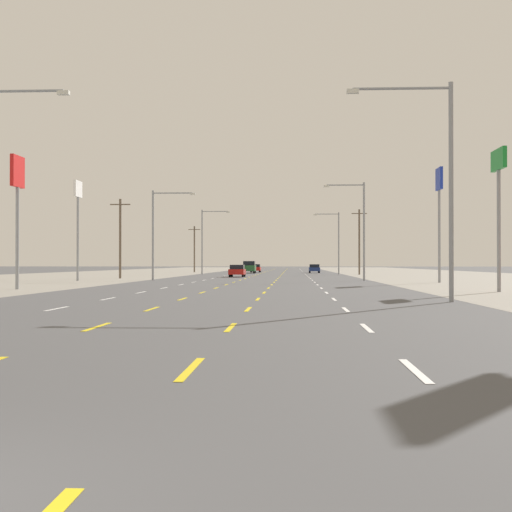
# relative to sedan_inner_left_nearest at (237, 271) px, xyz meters

# --- Properties ---
(ground_plane) EXTENTS (572.00, 572.00, 0.00)m
(ground_plane) POSITION_rel_sedan_inner_left_nearest_xyz_m (3.27, -17.57, -0.76)
(ground_plane) COLOR #4C4C4F
(lot_apron_left) EXTENTS (28.00, 440.00, 0.01)m
(lot_apron_left) POSITION_rel_sedan_inner_left_nearest_xyz_m (-21.48, -17.57, -0.75)
(lot_apron_left) COLOR gray
(lot_apron_left) RESTS_ON ground
(lane_markings) EXTENTS (10.64, 227.60, 0.01)m
(lane_markings) POSITION_rel_sedan_inner_left_nearest_xyz_m (3.27, 20.93, -0.75)
(lane_markings) COLOR white
(lane_markings) RESTS_ON ground
(signal_span_wire) EXTENTS (26.91, 0.53, 8.53)m
(signal_span_wire) POSITION_rel_sedan_inner_left_nearest_xyz_m (3.57, -75.17, 4.17)
(signal_span_wire) COLOR brown
(signal_span_wire) RESTS_ON ground
(sedan_inner_left_nearest) EXTENTS (1.80, 4.50, 1.46)m
(sedan_inner_left_nearest) POSITION_rel_sedan_inner_left_nearest_xyz_m (0.00, 0.00, 0.00)
(sedan_inner_left_nearest) COLOR red
(sedan_inner_left_nearest) RESTS_ON ground
(suv_inner_left_near) EXTENTS (1.98, 4.90, 1.98)m
(suv_inner_left_near) POSITION_rel_sedan_inner_left_nearest_xyz_m (-0.39, 31.35, 0.27)
(suv_inner_left_near) COLOR #235B2D
(suv_inner_left_near) RESTS_ON ground
(sedan_far_right_mid) EXTENTS (1.80, 4.50, 1.46)m
(sedan_far_right_mid) POSITION_rel_sedan_inner_left_nearest_xyz_m (10.24, 35.98, 0.00)
(sedan_far_right_mid) COLOR navy
(sedan_far_right_mid) RESTS_ON ground
(sedan_inner_left_midfar) EXTENTS (1.80, 4.50, 1.46)m
(sedan_inner_left_midfar) POSITION_rel_sedan_inner_left_nearest_xyz_m (-0.05, 44.62, 0.00)
(sedan_inner_left_midfar) COLOR red
(sedan_inner_left_midfar) RESTS_ON ground
(pole_sign_left_row_1) EXTENTS (0.24, 1.95, 8.51)m
(pole_sign_left_row_1) POSITION_rel_sedan_inner_left_nearest_xyz_m (-10.89, -41.95, 5.68)
(pole_sign_left_row_1) COLOR gray
(pole_sign_left_row_1) RESTS_ON ground
(pole_sign_left_row_2) EXTENTS (0.24, 2.13, 9.41)m
(pole_sign_left_row_2) POSITION_rel_sedan_inner_left_nearest_xyz_m (-13.58, -19.56, 6.35)
(pole_sign_left_row_2) COLOR gray
(pole_sign_left_row_2) RESTS_ON ground
(pole_sign_right_row_1) EXTENTS (0.24, 2.58, 8.29)m
(pole_sign_right_row_1) POSITION_rel_sedan_inner_left_nearest_xyz_m (18.56, -44.70, 5.62)
(pole_sign_right_row_1) COLOR gray
(pole_sign_right_row_1) RESTS_ON ground
(pole_sign_right_row_2) EXTENTS (0.24, 2.09, 9.79)m
(pole_sign_right_row_2) POSITION_rel_sedan_inner_left_nearest_xyz_m (19.12, -24.46, 6.68)
(pole_sign_right_row_2) COLOR gray
(pole_sign_right_row_2) RESTS_ON ground
(streetlight_right_row_0) EXTENTS (4.56, 0.26, 9.45)m
(streetlight_right_row_0) POSITION_rel_sedan_inner_left_nearest_xyz_m (12.93, -56.10, 4.79)
(streetlight_right_row_0) COLOR gray
(streetlight_right_row_0) RESTS_ON ground
(streetlight_left_row_1) EXTENTS (4.23, 0.26, 8.69)m
(streetlight_left_row_1) POSITION_rel_sedan_inner_left_nearest_xyz_m (-6.41, -17.32, 4.35)
(streetlight_left_row_1) COLOR gray
(streetlight_left_row_1) RESTS_ON ground
(streetlight_right_row_1) EXTENTS (3.92, 0.26, 9.37)m
(streetlight_right_row_1) POSITION_rel_sedan_inner_left_nearest_xyz_m (13.03, -17.32, 4.67)
(streetlight_right_row_1) COLOR gray
(streetlight_right_row_1) RESTS_ON ground
(streetlight_left_row_2) EXTENTS (4.25, 0.26, 9.61)m
(streetlight_left_row_2) POSITION_rel_sedan_inner_left_nearest_xyz_m (-6.44, 21.46, 4.83)
(streetlight_left_row_2) COLOR gray
(streetlight_left_row_2) RESTS_ON ground
(streetlight_right_row_2) EXTENTS (3.82, 0.26, 9.17)m
(streetlight_right_row_2) POSITION_rel_sedan_inner_left_nearest_xyz_m (13.03, 21.46, 4.55)
(streetlight_right_row_2) COLOR gray
(streetlight_right_row_2) RESTS_ON ground
(utility_pole_left_row_1) EXTENTS (2.20, 0.26, 8.63)m
(utility_pole_left_row_1) POSITION_rel_sedan_inner_left_nearest_xyz_m (-12.06, -8.86, 3.75)
(utility_pole_left_row_1) COLOR brown
(utility_pole_left_row_1) RESTS_ON ground
(utility_pole_right_row_2) EXTENTS (2.20, 0.26, 9.43)m
(utility_pole_right_row_2) POSITION_rel_sedan_inner_left_nearest_xyz_m (16.24, 19.25, 4.15)
(utility_pole_right_row_2) COLOR brown
(utility_pole_right_row_2) RESTS_ON ground
(utility_pole_left_row_3) EXTENTS (2.20, 0.26, 8.39)m
(utility_pole_left_row_3) POSITION_rel_sedan_inner_left_nearest_xyz_m (-11.28, 45.79, 3.63)
(utility_pole_left_row_3) COLOR brown
(utility_pole_left_row_3) RESTS_ON ground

